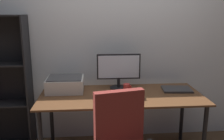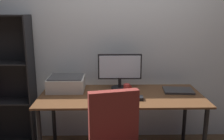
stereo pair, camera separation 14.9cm
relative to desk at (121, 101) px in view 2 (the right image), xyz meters
name	(u,v)px [view 2 (the right image)]	position (x,y,z in m)	size (l,w,h in m)	color
back_wall	(119,37)	(0.00, 0.54, 0.64)	(6.40, 0.10, 2.60)	silver
desk	(121,101)	(0.00, 0.00, 0.00)	(1.74, 0.75, 0.74)	#56351E
monitor	(120,69)	(-0.01, 0.23, 0.31)	(0.50, 0.20, 0.40)	black
keyboard	(120,100)	(-0.03, -0.18, 0.08)	(0.29, 0.11, 0.02)	silver
mouse	(140,98)	(0.18, -0.15, 0.09)	(0.06, 0.10, 0.03)	black
coffee_mug	(127,89)	(0.06, 0.03, 0.13)	(0.09, 0.07, 0.11)	#B72D28
laptop	(178,91)	(0.64, 0.10, 0.09)	(0.32, 0.23, 0.02)	#2D2D30
printer	(67,83)	(-0.61, 0.17, 0.16)	(0.40, 0.34, 0.16)	silver
bookshelf	(3,83)	(-1.41, 0.37, 0.11)	(0.68, 0.28, 1.57)	black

